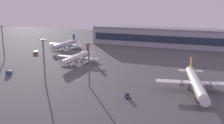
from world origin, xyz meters
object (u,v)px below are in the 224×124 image
Objects in this scene: airplane_mid_apron at (65,44)px; baggage_tractor at (35,53)px; pushback_tug at (127,96)px; apron_light_west at (89,62)px; maintenance_van at (9,72)px; apron_light_east at (44,58)px; airplane_terminal_side at (196,83)px; apron_light_central at (3,40)px; airplane_far_stand at (77,57)px.

baggage_tractor is at bearing 69.07° from airplane_mid_apron.
pushback_tug is (84.36, -91.69, -2.79)m from airplane_mid_apron.
apron_light_west reaches higher than baggage_tractor.
pushback_tug is at bearing -19.64° from apron_light_west.
apron_light_west is at bearing 126.24° from airplane_mid_apron.
pushback_tug is at bearing 161.36° from maintenance_van.
baggage_tractor is at bearing 129.76° from apron_light_east.
apron_light_central reaches higher than airplane_terminal_side.
baggage_tractor is (-94.79, 63.84, 0.11)m from pushback_tug.
airplane_far_stand is 9.00× the size of baggage_tractor.
maintenance_van is (9.59, -80.27, -2.67)m from airplane_mid_apron.
baggage_tractor is (-10.43, -27.85, -2.67)m from airplane_mid_apron.
airplane_far_stand is 55.13m from apron_light_central.
airplane_mid_apron is (-33.39, 41.32, 0.10)m from airplane_far_stand.
airplane_terminal_side is at bearing -7.28° from pushback_tug.
airplane_far_stand reaches higher than maintenance_van.
apron_light_east is at bearing 98.54° from airplane_far_stand.
apron_light_west is (72.81, -56.00, 11.61)m from baggage_tractor.
airplane_terminal_side reaches higher than airplane_mid_apron.
airplane_mid_apron is at bearing -44.70° from airplane_terminal_side.
apron_light_east is at bearing 113.80° from airplane_mid_apron.
airplane_far_stand is 1.66× the size of apron_light_east.
apron_light_central reaches higher than airplane_far_stand.
airplane_terminal_side reaches higher than airplane_far_stand.
airplane_far_stand is 1.76× the size of apron_light_west.
airplane_mid_apron is at bearing 91.35° from pushback_tug.
airplane_mid_apron reaches higher than airplane_far_stand.
apron_light_central is at bearing 158.14° from apron_light_west.
maintenance_van and baggage_tractor have the same top height.
apron_light_west is 23.27m from apron_light_east.
airplane_mid_apron is 1.64× the size of apron_light_central.
airplane_terminal_side is at bearing 12.20° from apron_light_west.
airplane_mid_apron is 8.98× the size of maintenance_van.
airplane_mid_apron is at bearing -49.97° from airplane_far_stand.
apron_light_east reaches higher than apron_light_west.
airplane_far_stand is at bearing 97.44° from apron_light_east.
airplane_terminal_side is 1.95× the size of apron_light_central.
baggage_tractor is at bearing 142.44° from apron_light_west.
apron_light_central is 1.04× the size of apron_light_east.
apron_light_central is at bearing 117.33° from pushback_tug.
baggage_tractor is at bearing 104.77° from pushback_tug.
apron_light_west is at bearing 9.79° from apron_light_east.
apron_light_east is at bearing 133.78° from pushback_tug.
maintenance_van reaches higher than pushback_tug.
apron_light_central is 70.00m from apron_light_east.
airplane_far_stand is 71.71m from pushback_tug.
airplane_far_stand is at bearing -131.38° from maintenance_van.
baggage_tractor is 92.59m from apron_light_west.
apron_light_central reaches higher than airplane_mid_apron.
airplane_far_stand is 52.26m from apron_light_west.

